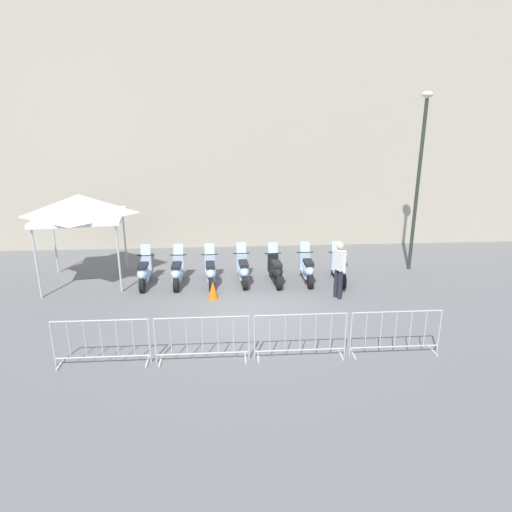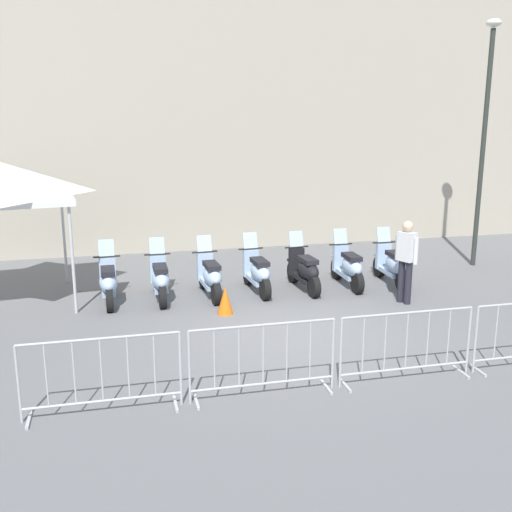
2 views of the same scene
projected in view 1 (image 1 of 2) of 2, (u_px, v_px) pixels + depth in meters
The scene contains 17 objects.
ground_plane at pixel (247, 317), 11.98m from camera, with size 120.00×120.00×0.00m, color slate.
building_facade at pixel (236, 118), 18.22m from camera, with size 28.00×2.40×10.42m, color #B2A893.
motorcycle_0 at pixel (144, 273), 14.07m from camera, with size 0.59×1.72×1.24m.
motorcycle_1 at pixel (177, 272), 14.11m from camera, with size 0.61×1.72×1.24m.
motorcycle_2 at pixel (210, 272), 14.16m from camera, with size 0.56×1.73×1.24m.
motorcycle_3 at pixel (243, 270), 14.29m from camera, with size 0.56×1.73×1.24m.
motorcycle_4 at pixel (276, 270), 14.28m from camera, with size 0.56×1.73×1.24m.
motorcycle_5 at pixel (307, 269), 14.39m from camera, with size 0.61×1.72×1.24m.
motorcycle_6 at pixel (339, 269), 14.42m from camera, with size 0.64×1.72×1.24m.
barrier_segment_0 at pixel (102, 343), 9.49m from camera, with size 2.07×0.69×1.07m.
barrier_segment_1 at pixel (202, 340), 9.64m from camera, with size 2.07×0.69×1.07m.
barrier_segment_2 at pixel (300, 336), 9.78m from camera, with size 2.07×0.69×1.07m.
barrier_segment_3 at pixel (395, 333), 9.92m from camera, with size 2.07×0.69×1.07m.
street_lamp at pixel (420, 167), 14.77m from camera, with size 0.36×0.36×6.01m.
officer_near_row_end at pixel (339, 267), 12.98m from camera, with size 0.32×0.53×1.73m.
canopy_tent at pixel (80, 207), 13.83m from camera, with size 2.59×2.59×2.91m.
traffic_cone at pixel (213, 290), 13.11m from camera, with size 0.32×0.32×0.55m, color orange.
Camera 1 is at (-1.96, -10.78, 5.13)m, focal length 30.86 mm.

